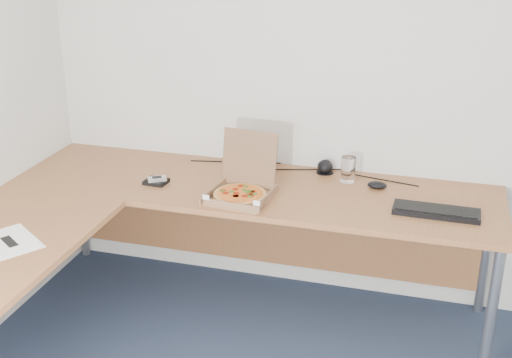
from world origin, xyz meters
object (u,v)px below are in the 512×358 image
(desk, at_px, (162,218))
(drinking_glass, at_px, (348,169))
(wallet, at_px, (156,182))
(pizza_box, at_px, (241,191))
(keyboard, at_px, (436,212))

(desk, distance_m, drinking_glass, 1.00)
(wallet, bearing_deg, drinking_glass, 21.96)
(drinking_glass, height_order, wallet, drinking_glass)
(desk, distance_m, pizza_box, 0.41)
(desk, relative_size, keyboard, 6.31)
(desk, bearing_deg, wallet, 117.71)
(drinking_glass, bearing_deg, wallet, -162.57)
(desk, bearing_deg, keyboard, 14.90)
(pizza_box, height_order, keyboard, pizza_box)
(pizza_box, distance_m, wallet, 0.48)
(drinking_glass, distance_m, keyboard, 0.54)
(desk, distance_m, keyboard, 1.28)
(pizza_box, xyz_separation_m, keyboard, (0.93, 0.06, -0.02))
(drinking_glass, xyz_separation_m, wallet, (-0.95, -0.30, -0.06))
(desk, relative_size, wallet, 21.85)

